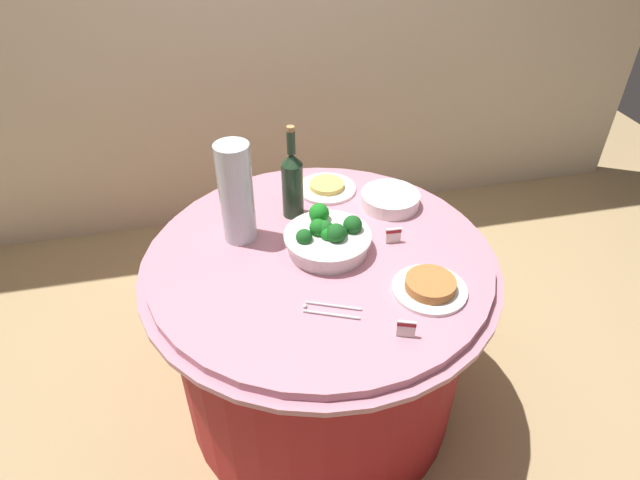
{
  "coord_description": "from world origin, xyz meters",
  "views": [
    {
      "loc": [
        -0.29,
        -1.32,
        1.81
      ],
      "look_at": [
        0.0,
        0.0,
        0.79
      ],
      "focal_mm": 30.11,
      "sensor_mm": 36.0,
      "label": 1
    }
  ],
  "objects_px": {
    "decorative_fruit_vase": "(237,199)",
    "serving_tongs": "(330,310)",
    "plate_stack": "(390,199)",
    "broccoli_bowl": "(328,238)",
    "wine_bottle": "(292,183)",
    "food_plate_peanuts": "(430,287)",
    "label_placard_mid": "(393,235)",
    "food_plate_noodles": "(327,187)",
    "label_placard_front": "(406,328)"
  },
  "relations": [
    {
      "from": "decorative_fruit_vase",
      "to": "serving_tongs",
      "type": "height_order",
      "value": "decorative_fruit_vase"
    },
    {
      "from": "plate_stack",
      "to": "broccoli_bowl",
      "type": "bearing_deg",
      "value": -144.22
    },
    {
      "from": "wine_bottle",
      "to": "food_plate_peanuts",
      "type": "height_order",
      "value": "wine_bottle"
    },
    {
      "from": "wine_bottle",
      "to": "label_placard_mid",
      "type": "xyz_separation_m",
      "value": [
        0.29,
        -0.23,
        -0.1
      ]
    },
    {
      "from": "serving_tongs",
      "to": "label_placard_mid",
      "type": "distance_m",
      "value": 0.38
    },
    {
      "from": "plate_stack",
      "to": "food_plate_noodles",
      "type": "distance_m",
      "value": 0.25
    },
    {
      "from": "label_placard_mid",
      "to": "wine_bottle",
      "type": "bearing_deg",
      "value": 141.05
    },
    {
      "from": "food_plate_peanuts",
      "to": "decorative_fruit_vase",
      "type": "bearing_deg",
      "value": 142.77
    },
    {
      "from": "food_plate_peanuts",
      "to": "label_placard_mid",
      "type": "bearing_deg",
      "value": 96.61
    },
    {
      "from": "food_plate_noodles",
      "to": "label_placard_front",
      "type": "bearing_deg",
      "value": -87.22
    },
    {
      "from": "serving_tongs",
      "to": "label_placard_mid",
      "type": "relative_size",
      "value": 2.99
    },
    {
      "from": "food_plate_peanuts",
      "to": "plate_stack",
      "type": "bearing_deg",
      "value": 86.06
    },
    {
      "from": "wine_bottle",
      "to": "food_plate_peanuts",
      "type": "distance_m",
      "value": 0.59
    },
    {
      "from": "label_placard_mid",
      "to": "food_plate_noodles",
      "type": "bearing_deg",
      "value": 110.75
    },
    {
      "from": "wine_bottle",
      "to": "food_plate_peanuts",
      "type": "relative_size",
      "value": 1.53
    },
    {
      "from": "serving_tongs",
      "to": "food_plate_noodles",
      "type": "xyz_separation_m",
      "value": [
        0.14,
        0.63,
        0.01
      ]
    },
    {
      "from": "plate_stack",
      "to": "serving_tongs",
      "type": "distance_m",
      "value": 0.58
    },
    {
      "from": "label_placard_front",
      "to": "decorative_fruit_vase",
      "type": "bearing_deg",
      "value": 125.24
    },
    {
      "from": "wine_bottle",
      "to": "food_plate_noodles",
      "type": "relative_size",
      "value": 1.53
    },
    {
      "from": "plate_stack",
      "to": "label_placard_mid",
      "type": "xyz_separation_m",
      "value": [
        -0.06,
        -0.21,
        0.01
      ]
    },
    {
      "from": "broccoli_bowl",
      "to": "plate_stack",
      "type": "height_order",
      "value": "broccoli_bowl"
    },
    {
      "from": "broccoli_bowl",
      "to": "food_plate_peanuts",
      "type": "xyz_separation_m",
      "value": [
        0.25,
        -0.26,
        -0.03
      ]
    },
    {
      "from": "food_plate_noodles",
      "to": "label_placard_mid",
      "type": "bearing_deg",
      "value": -69.25
    },
    {
      "from": "plate_stack",
      "to": "wine_bottle",
      "type": "bearing_deg",
      "value": 176.55
    },
    {
      "from": "decorative_fruit_vase",
      "to": "label_placard_front",
      "type": "xyz_separation_m",
      "value": [
        0.38,
        -0.54,
        -0.12
      ]
    },
    {
      "from": "plate_stack",
      "to": "label_placard_front",
      "type": "distance_m",
      "value": 0.64
    },
    {
      "from": "wine_bottle",
      "to": "decorative_fruit_vase",
      "type": "distance_m",
      "value": 0.22
    },
    {
      "from": "decorative_fruit_vase",
      "to": "food_plate_peanuts",
      "type": "distance_m",
      "value": 0.66
    },
    {
      "from": "decorative_fruit_vase",
      "to": "serving_tongs",
      "type": "relative_size",
      "value": 2.07
    },
    {
      "from": "label_placard_front",
      "to": "plate_stack",
      "type": "bearing_deg",
      "value": 75.25
    },
    {
      "from": "food_plate_peanuts",
      "to": "label_placard_front",
      "type": "distance_m",
      "value": 0.2
    },
    {
      "from": "decorative_fruit_vase",
      "to": "food_plate_peanuts",
      "type": "height_order",
      "value": "decorative_fruit_vase"
    },
    {
      "from": "food_plate_noodles",
      "to": "broccoli_bowl",
      "type": "bearing_deg",
      "value": -102.64
    },
    {
      "from": "food_plate_peanuts",
      "to": "broccoli_bowl",
      "type": "bearing_deg",
      "value": 133.33
    },
    {
      "from": "wine_bottle",
      "to": "label_placard_mid",
      "type": "bearing_deg",
      "value": -38.95
    },
    {
      "from": "broccoli_bowl",
      "to": "label_placard_mid",
      "type": "distance_m",
      "value": 0.22
    },
    {
      "from": "wine_bottle",
      "to": "label_placard_front",
      "type": "bearing_deg",
      "value": -73.48
    },
    {
      "from": "wine_bottle",
      "to": "food_plate_peanuts",
      "type": "bearing_deg",
      "value": -56.58
    },
    {
      "from": "food_plate_peanuts",
      "to": "label_placard_mid",
      "type": "distance_m",
      "value": 0.25
    },
    {
      "from": "wine_bottle",
      "to": "broccoli_bowl",
      "type": "bearing_deg",
      "value": -71.96
    },
    {
      "from": "broccoli_bowl",
      "to": "label_placard_front",
      "type": "bearing_deg",
      "value": -74.31
    },
    {
      "from": "plate_stack",
      "to": "food_plate_noodles",
      "type": "relative_size",
      "value": 0.95
    },
    {
      "from": "food_plate_noodles",
      "to": "decorative_fruit_vase",
      "type": "bearing_deg",
      "value": -147.18
    },
    {
      "from": "decorative_fruit_vase",
      "to": "serving_tongs",
      "type": "bearing_deg",
      "value": -62.78
    },
    {
      "from": "label_placard_front",
      "to": "label_placard_mid",
      "type": "xyz_separation_m",
      "value": [
        0.1,
        0.4,
        0.0
      ]
    },
    {
      "from": "broccoli_bowl",
      "to": "serving_tongs",
      "type": "height_order",
      "value": "broccoli_bowl"
    },
    {
      "from": "broccoli_bowl",
      "to": "food_plate_peanuts",
      "type": "height_order",
      "value": "broccoli_bowl"
    },
    {
      "from": "wine_bottle",
      "to": "label_placard_front",
      "type": "distance_m",
      "value": 0.67
    },
    {
      "from": "decorative_fruit_vase",
      "to": "label_placard_mid",
      "type": "bearing_deg",
      "value": -16.31
    },
    {
      "from": "wine_bottle",
      "to": "decorative_fruit_vase",
      "type": "bearing_deg",
      "value": -154.7
    }
  ]
}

